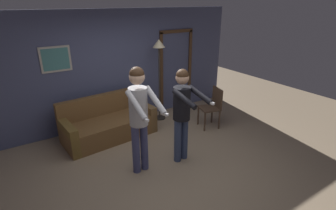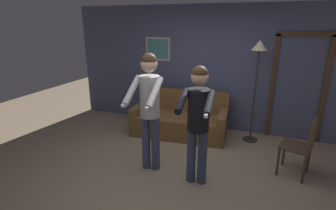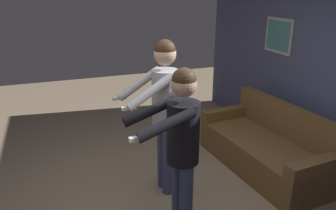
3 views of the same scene
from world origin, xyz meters
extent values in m
cube|color=#B7B2A8|center=(-1.21, 2.23, 1.67)|extent=(0.58, 0.02, 0.51)
cube|color=teal|center=(-1.21, 2.22, 1.67)|extent=(0.50, 0.01, 0.43)
cube|color=brown|center=(-0.46, 1.59, 0.21)|extent=(1.96, 1.00, 0.42)
cube|color=brown|center=(-0.48, 1.95, 0.65)|extent=(1.91, 0.29, 0.45)
cube|color=brown|center=(-1.32, 1.52, 0.29)|extent=(0.23, 0.86, 0.58)
cube|color=brown|center=(0.41, 1.67, 0.29)|extent=(0.23, 0.86, 0.58)
cylinder|color=#444877|center=(-0.53, 0.18, 0.44)|extent=(0.13, 0.13, 0.88)
cylinder|color=#444877|center=(-0.37, 0.19, 0.44)|extent=(0.13, 0.13, 0.88)
cylinder|color=#B2B2B7|center=(-0.45, 0.18, 1.20)|extent=(0.30, 0.30, 0.63)
sphere|color=#D8AD8E|center=(-0.45, 0.18, 1.68)|extent=(0.24, 0.24, 0.24)
sphere|color=#382314|center=(-0.45, 0.18, 1.72)|extent=(0.23, 0.23, 0.23)
cylinder|color=#B2B2B7|center=(-0.60, -0.07, 1.34)|extent=(0.12, 0.53, 0.36)
cube|color=white|center=(-0.59, -0.30, 1.20)|extent=(0.05, 0.15, 0.04)
cylinder|color=#B2B2B7|center=(-0.26, -0.04, 1.34)|extent=(0.12, 0.53, 0.36)
cube|color=white|center=(-0.25, -0.28, 1.20)|extent=(0.05, 0.15, 0.04)
cylinder|color=#364469|center=(0.25, 0.07, 0.41)|extent=(0.13, 0.13, 0.82)
cylinder|color=#364469|center=(0.41, 0.09, 0.41)|extent=(0.13, 0.13, 0.82)
cylinder|color=black|center=(0.33, 0.08, 1.12)|extent=(0.30, 0.30, 0.58)
sphere|color=tan|center=(0.33, 0.08, 1.57)|extent=(0.23, 0.23, 0.23)
sphere|color=#382314|center=(0.33, 0.08, 1.61)|extent=(0.22, 0.22, 0.22)
cylinder|color=black|center=(0.19, -0.18, 1.31)|extent=(0.14, 0.53, 0.23)
cylinder|color=black|center=(0.52, -0.15, 1.31)|extent=(0.14, 0.53, 0.23)
cube|color=white|center=(0.55, -0.40, 1.24)|extent=(0.06, 0.15, 0.04)
camera|label=1|loc=(-2.14, -3.29, 2.76)|focal=28.00mm
camera|label=2|loc=(1.18, -3.18, 2.26)|focal=28.00mm
camera|label=3|loc=(2.81, -0.97, 2.37)|focal=35.00mm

